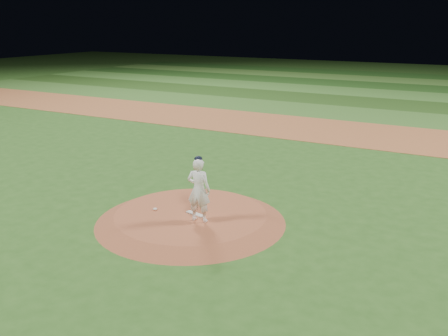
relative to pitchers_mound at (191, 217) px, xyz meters
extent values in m
plane|color=#28541B|center=(0.00, 0.00, -0.12)|extent=(120.00, 120.00, 0.00)
cube|color=#9A582F|center=(0.00, 14.00, -0.12)|extent=(70.00, 6.00, 0.02)
cube|color=#366525|center=(0.00, 19.50, -0.12)|extent=(70.00, 5.00, 0.02)
cube|color=#224616|center=(0.00, 24.50, -0.12)|extent=(70.00, 5.00, 0.02)
cube|color=#3A7229|center=(0.00, 29.50, -0.12)|extent=(70.00, 5.00, 0.02)
cube|color=#1F4917|center=(0.00, 34.50, -0.12)|extent=(70.00, 5.00, 0.02)
cube|color=#42782B|center=(0.00, 39.50, -0.12)|extent=(70.00, 5.00, 0.02)
cube|color=#204F19|center=(0.00, 44.50, -0.12)|extent=(70.00, 5.00, 0.02)
cone|color=#984D2F|center=(0.00, 0.00, 0.00)|extent=(5.50, 5.50, 0.25)
cube|color=silver|center=(0.16, 0.00, 0.14)|extent=(0.64, 0.28, 0.03)
ellipsoid|color=silver|center=(-1.06, -0.29, 0.16)|extent=(0.12, 0.12, 0.07)
imported|color=white|center=(0.51, -0.35, 1.03)|extent=(0.72, 0.54, 1.81)
ellipsoid|color=black|center=(0.51, -0.35, 1.92)|extent=(0.22, 0.22, 0.15)
camera|label=1|loc=(7.34, -11.33, 5.50)|focal=40.00mm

